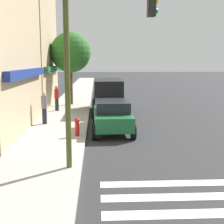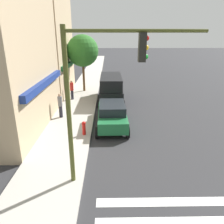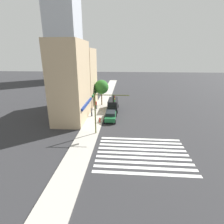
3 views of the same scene
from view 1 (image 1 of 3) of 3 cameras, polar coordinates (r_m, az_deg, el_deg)
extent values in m
cube|color=navy|center=(16.04, -15.07, 6.88)|extent=(7.63, 0.30, 0.40)
cube|color=tan|center=(25.42, -17.11, 14.81)|extent=(7.97, 5.00, 12.42)
cube|color=#1E592D|center=(24.79, -10.75, 7.77)|extent=(6.77, 0.30, 0.40)
cylinder|color=#474C1E|center=(9.91, -8.18, 6.20)|extent=(0.18, 0.18, 6.14)
cube|color=black|center=(10.16, 7.26, 19.57)|extent=(0.32, 0.24, 0.95)
sphere|color=#EAAD14|center=(10.18, 8.02, 19.51)|extent=(0.18, 0.18, 0.18)
sphere|color=green|center=(10.13, 7.98, 17.84)|extent=(0.18, 0.18, 0.18)
cube|color=#1E6638|center=(16.07, 0.00, -1.09)|extent=(4.43, 1.89, 0.70)
cube|color=black|center=(15.97, 0.00, 1.12)|extent=(2.45, 1.70, 0.55)
cylinder|color=black|center=(14.37, -3.24, -3.78)|extent=(0.68, 0.22, 0.68)
cylinder|color=black|center=(14.47, 3.92, -3.70)|extent=(0.68, 0.22, 0.68)
cylinder|color=black|center=(17.88, -3.17, -1.18)|extent=(0.68, 0.22, 0.68)
cylinder|color=black|center=(17.96, 2.58, -1.13)|extent=(0.68, 0.22, 0.68)
cube|color=black|center=(21.80, -0.76, 2.05)|extent=(5.01, 2.02, 1.00)
cube|color=black|center=(21.69, -0.77, 4.67)|extent=(4.76, 1.86, 1.00)
cylinder|color=black|center=(19.79, -3.43, -0.17)|extent=(0.68, 0.22, 0.68)
cylinder|color=black|center=(19.87, 2.35, -0.12)|extent=(0.68, 0.22, 0.68)
cylinder|color=black|center=(23.92, -3.34, 1.48)|extent=(0.68, 0.22, 0.68)
cylinder|color=black|center=(23.99, 1.44, 1.51)|extent=(0.68, 0.22, 0.68)
cylinder|color=#23232D|center=(22.16, -10.05, 1.34)|extent=(0.26, 0.26, 0.85)
cylinder|color=red|center=(22.07, -10.11, 3.33)|extent=(0.32, 0.32, 0.70)
sphere|color=tan|center=(22.02, -10.14, 4.52)|extent=(0.22, 0.22, 0.22)
cylinder|color=#23232D|center=(17.64, -12.23, -0.75)|extent=(0.26, 0.26, 0.85)
cylinder|color=slate|center=(17.52, -12.32, 1.74)|extent=(0.32, 0.32, 0.70)
sphere|color=tan|center=(17.47, -12.37, 3.24)|extent=(0.22, 0.22, 0.22)
cylinder|color=red|center=(14.54, -6.39, -3.12)|extent=(0.20, 0.20, 0.65)
sphere|color=red|center=(14.46, -6.42, -1.59)|extent=(0.24, 0.24, 0.24)
cylinder|color=brown|center=(25.18, -7.46, 4.82)|extent=(0.24, 0.24, 3.01)
sphere|color=#286623|center=(25.12, -7.59, 10.78)|extent=(3.17, 3.17, 3.17)
camera|label=2|loc=(3.23, 13.28, 53.03)|focal=35.00mm
camera|label=3|loc=(15.82, 164.77, 20.10)|focal=28.00mm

